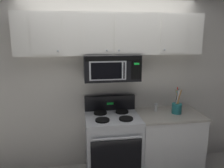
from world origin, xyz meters
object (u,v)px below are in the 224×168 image
utensil_crock_teal (177,107)px  salt_shaker (156,107)px  stove_range (113,145)px  over_range_microwave (111,67)px

utensil_crock_teal → salt_shaker: utensil_crock_teal is taller
salt_shaker → utensil_crock_teal: bearing=-28.9°
stove_range → salt_shaker: size_ratio=9.93×
stove_range → salt_shaker: (0.67, 0.13, 0.49)m
utensil_crock_teal → salt_shaker: (-0.26, 0.15, -0.04)m
stove_range → utensil_crock_teal: utensil_crock_teal is taller
stove_range → salt_shaker: bearing=10.9°
stove_range → over_range_microwave: 1.11m
utensil_crock_teal → over_range_microwave: bearing=171.9°
stove_range → over_range_microwave: bearing=90.1°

